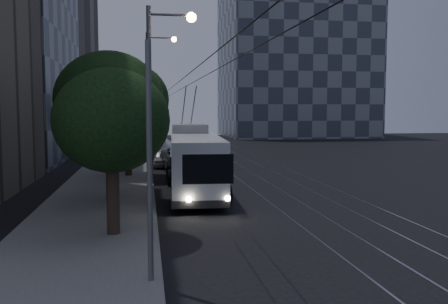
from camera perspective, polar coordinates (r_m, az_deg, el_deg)
name	(u,v)px	position (r m, az deg, el deg)	size (l,w,h in m)	color
ground	(265,204)	(23.17, 4.69, -5.90)	(120.00, 120.00, 0.00)	black
sidewalk	(121,160)	(42.39, -11.74, -0.93)	(5.00, 90.00, 0.15)	slate
tram_rails	(239,159)	(43.06, 1.68, -0.82)	(4.52, 90.00, 0.02)	#98979F
overhead_wires	(151,119)	(42.12, -8.38, 3.71)	(2.23, 90.00, 6.00)	black
building_tan_far	(30,0)	(66.83, -21.34, 15.92)	(14.40, 22.40, 34.80)	gray
building_distant_right	(294,60)	(80.94, 8.05, 10.36)	(22.00, 18.00, 24.00)	#3C404D
trolleybus	(194,162)	(25.99, -3.40, -1.15)	(3.00, 11.67, 5.63)	silver
pickup_silver	(185,159)	(34.63, -4.43, -0.78)	(2.97, 6.45, 1.79)	#B2B3BA
car_white_a	(164,158)	(37.76, -6.93, -0.68)	(1.56, 3.88, 1.32)	silver
car_white_b	(163,148)	(45.76, -6.99, 0.45)	(2.17, 5.33, 1.55)	silver
car_white_c	(158,149)	(46.77, -7.56, 0.39)	(1.38, 3.96, 1.30)	#AEAEB3
car_white_d	(159,143)	(53.86, -7.49, 0.98)	(1.51, 3.76, 1.28)	#BABABE
tree_0	(112,121)	(17.01, -12.73, 3.47)	(3.88, 3.88, 5.73)	black
tree_1	(109,100)	(23.22, -12.99, 5.78)	(4.90, 4.90, 6.97)	black
tree_2	(127,100)	(31.99, -10.98, 5.87)	(5.20, 5.20, 7.27)	black
tree_3	(132,104)	(44.13, -10.42, 5.45)	(5.42, 5.42, 7.23)	black
tree_4	(135,111)	(51.62, -10.19, 4.64)	(5.09, 5.09, 6.42)	black
tree_5	(131,112)	(57.59, -10.56, 4.53)	(4.60, 4.60, 6.07)	black
streetlamp_near	(159,86)	(22.03, -7.48, 7.47)	(2.16, 0.44, 8.75)	slate
streetlamp_far	(153,84)	(42.28, -8.16, 7.65)	(2.55, 0.44, 10.64)	slate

